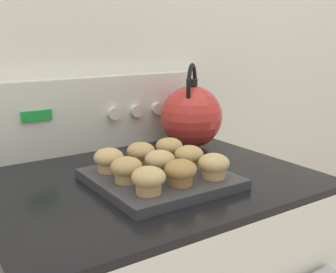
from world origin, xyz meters
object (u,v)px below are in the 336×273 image
object	(u,v)px
muffin_r1_c2	(189,157)
muffin_r2_c1	(141,153)
muffin_r1_c1	(160,162)
muffin_r0_c1	(181,172)
muffin_r1_c0	(127,169)
tea_kettle	(191,115)
muffin_pan	(160,179)
muffin_r0_c2	(214,165)
muffin_r2_c0	(109,159)
muffin_r2_c2	(169,148)
muffin_r0_c0	(149,180)

from	to	relation	value
muffin_r1_c2	muffin_r2_c1	size ratio (longest dim) A/B	1.00
muffin_r1_c1	muffin_r2_c1	bearing A→B (deg)	90.07
muffin_r0_c1	muffin_r1_c0	world-z (taller)	same
muffin_r1_c1	tea_kettle	world-z (taller)	tea_kettle
muffin_pan	muffin_r1_c1	xyz separation A→B (m)	(0.00, 0.00, 0.04)
muffin_r0_c2	muffin_r1_c2	world-z (taller)	same
muffin_r0_c1	muffin_r1_c2	xyz separation A→B (m)	(0.08, 0.08, 0.00)
muffin_r2_c0	muffin_r1_c1	bearing A→B (deg)	-42.53
muffin_r1_c1	muffin_r2_c2	bearing A→B (deg)	45.57
muffin_r1_c1	muffin_r2_c0	world-z (taller)	same
muffin_pan	tea_kettle	world-z (taller)	tea_kettle
muffin_r0_c0	muffin_r0_c1	distance (m)	0.08
muffin_pan	muffin_r2_c1	size ratio (longest dim) A/B	4.22
tea_kettle	muffin_pan	bearing A→B (deg)	-139.42
muffin_r0_c0	muffin_r0_c2	size ratio (longest dim) A/B	1.00
muffin_r2_c2	tea_kettle	bearing A→B (deg)	37.70
muffin_r2_c1	muffin_r0_c1	bearing A→B (deg)	-90.71
muffin_r0_c1	muffin_r0_c2	size ratio (longest dim) A/B	1.00
muffin_r2_c0	muffin_r0_c2	bearing A→B (deg)	-44.45
muffin_r2_c2	muffin_r2_c1	bearing A→B (deg)	179.74
tea_kettle	muffin_r2_c1	bearing A→B (deg)	-152.65
muffin_r2_c0	muffin_r1_c2	bearing A→B (deg)	-27.05
muffin_r2_c0	muffin_r2_c1	bearing A→B (deg)	2.10
muffin_r0_c0	muffin_r2_c0	xyz separation A→B (m)	(-0.00, 0.17, 0.00)
muffin_r1_c2	muffin_r2_c1	world-z (taller)	same
muffin_r1_c2	tea_kettle	world-z (taller)	tea_kettle
muffin_r2_c0	tea_kettle	xyz separation A→B (m)	(0.35, 0.14, 0.05)
muffin_r0_c2	muffin_r2_c2	xyz separation A→B (m)	(-0.00, 0.18, 0.00)
muffin_r0_c2	muffin_r1_c1	xyz separation A→B (m)	(-0.09, 0.09, 0.00)
muffin_r0_c0	muffin_r1_c1	xyz separation A→B (m)	(0.09, 0.09, 0.00)
muffin_r2_c0	muffin_r0_c0	bearing A→B (deg)	-88.38
muffin_pan	muffin_r0_c1	distance (m)	0.09
muffin_r1_c2	muffin_r2_c2	distance (m)	0.09
muffin_r0_c1	muffin_r1_c2	distance (m)	0.12
muffin_r0_c0	muffin_r1_c2	size ratio (longest dim) A/B	1.00
muffin_r0_c2	tea_kettle	bearing A→B (deg)	61.28
muffin_r1_c2	muffin_r2_c0	size ratio (longest dim) A/B	1.00
muffin_r2_c0	muffin_pan	bearing A→B (deg)	-43.89
muffin_r0_c0	muffin_r0_c1	world-z (taller)	same
muffin_r1_c0	muffin_r1_c1	size ratio (longest dim) A/B	1.00
muffin_pan	muffin_r0_c2	world-z (taller)	muffin_r0_c2
muffin_pan	muffin_r0_c0	xyz separation A→B (m)	(-0.08, -0.09, 0.04)
muffin_r0_c2	muffin_r2_c2	size ratio (longest dim) A/B	1.00
muffin_r1_c1	tea_kettle	bearing A→B (deg)	40.50
muffin_r0_c0	muffin_r0_c1	xyz separation A→B (m)	(0.08, 0.00, 0.00)
muffin_pan	muffin_r0_c2	size ratio (longest dim) A/B	4.22
muffin_r0_c1	muffin_r2_c2	world-z (taller)	same
muffin_r1_c0	tea_kettle	size ratio (longest dim) A/B	0.28
muffin_r1_c2	muffin_r0_c0	bearing A→B (deg)	-152.89
muffin_r0_c2	muffin_r2_c0	bearing A→B (deg)	135.55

